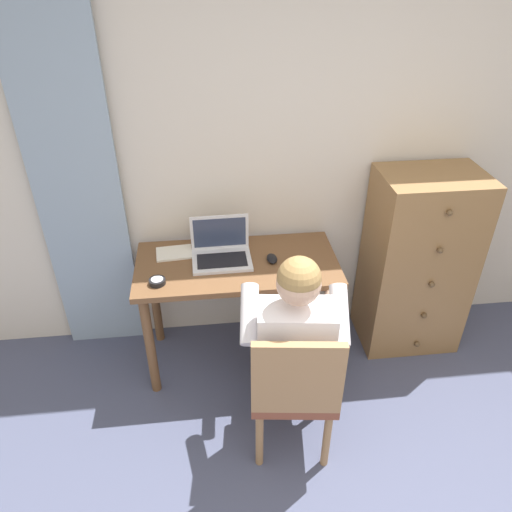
{
  "coord_description": "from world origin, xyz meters",
  "views": [
    {
      "loc": [
        -0.68,
        -0.49,
        2.33
      ],
      "look_at": [
        -0.42,
        1.75,
        0.85
      ],
      "focal_mm": 34.2,
      "sensor_mm": 36.0,
      "label": 1
    }
  ],
  "objects_px": {
    "dresser": "(417,263)",
    "laptop": "(221,251)",
    "person_seated": "(294,333)",
    "notebook_pad": "(174,253)",
    "chair": "(295,387)",
    "computer_mouse": "(272,259)",
    "desk": "(237,279)",
    "desk_clock": "(157,281)"
  },
  "relations": [
    {
      "from": "dresser",
      "to": "desk_clock",
      "type": "bearing_deg",
      "value": -171.51
    },
    {
      "from": "dresser",
      "to": "laptop",
      "type": "xyz_separation_m",
      "value": [
        -1.23,
        -0.02,
        0.2
      ]
    },
    {
      "from": "desk",
      "to": "desk_clock",
      "type": "xyz_separation_m",
      "value": [
        -0.45,
        -0.16,
        0.14
      ]
    },
    {
      "from": "desk_clock",
      "to": "chair",
      "type": "bearing_deg",
      "value": -40.6
    },
    {
      "from": "computer_mouse",
      "to": "person_seated",
      "type": "bearing_deg",
      "value": -88.28
    },
    {
      "from": "person_seated",
      "to": "computer_mouse",
      "type": "bearing_deg",
      "value": 93.68
    },
    {
      "from": "laptop",
      "to": "desk",
      "type": "bearing_deg",
      "value": -31.73
    },
    {
      "from": "notebook_pad",
      "to": "desk_clock",
      "type": "bearing_deg",
      "value": -110.86
    },
    {
      "from": "chair",
      "to": "laptop",
      "type": "xyz_separation_m",
      "value": [
        -0.3,
        0.78,
        0.31
      ]
    },
    {
      "from": "dresser",
      "to": "notebook_pad",
      "type": "height_order",
      "value": "dresser"
    },
    {
      "from": "chair",
      "to": "dresser",
      "type": "bearing_deg",
      "value": 41.09
    },
    {
      "from": "laptop",
      "to": "dresser",
      "type": "bearing_deg",
      "value": 1.12
    },
    {
      "from": "chair",
      "to": "computer_mouse",
      "type": "xyz_separation_m",
      "value": [
        -0.01,
        0.72,
        0.28
      ]
    },
    {
      "from": "desk",
      "to": "notebook_pad",
      "type": "xyz_separation_m",
      "value": [
        -0.36,
        0.13,
        0.13
      ]
    },
    {
      "from": "chair",
      "to": "person_seated",
      "type": "height_order",
      "value": "person_seated"
    },
    {
      "from": "computer_mouse",
      "to": "dresser",
      "type": "bearing_deg",
      "value": 3.37
    },
    {
      "from": "person_seated",
      "to": "desk",
      "type": "bearing_deg",
      "value": 113.49
    },
    {
      "from": "dresser",
      "to": "notebook_pad",
      "type": "xyz_separation_m",
      "value": [
        -1.51,
        0.05,
        0.15
      ]
    },
    {
      "from": "desk",
      "to": "chair",
      "type": "height_order",
      "value": "chair"
    },
    {
      "from": "laptop",
      "to": "chair",
      "type": "bearing_deg",
      "value": -68.73
    },
    {
      "from": "computer_mouse",
      "to": "laptop",
      "type": "bearing_deg",
      "value": 165.65
    },
    {
      "from": "desk",
      "to": "dresser",
      "type": "bearing_deg",
      "value": 3.88
    },
    {
      "from": "laptop",
      "to": "desk_clock",
      "type": "height_order",
      "value": "laptop"
    },
    {
      "from": "laptop",
      "to": "computer_mouse",
      "type": "relative_size",
      "value": 3.44
    },
    {
      "from": "chair",
      "to": "person_seated",
      "type": "distance_m",
      "value": 0.26
    },
    {
      "from": "desk_clock",
      "to": "notebook_pad",
      "type": "relative_size",
      "value": 0.43
    },
    {
      "from": "desk",
      "to": "computer_mouse",
      "type": "height_order",
      "value": "computer_mouse"
    },
    {
      "from": "person_seated",
      "to": "computer_mouse",
      "type": "distance_m",
      "value": 0.55
    },
    {
      "from": "desk",
      "to": "chair",
      "type": "xyz_separation_m",
      "value": [
        0.22,
        -0.73,
        -0.14
      ]
    },
    {
      "from": "chair",
      "to": "laptop",
      "type": "relative_size",
      "value": 2.52
    },
    {
      "from": "desk_clock",
      "to": "desk",
      "type": "bearing_deg",
      "value": 19.69
    },
    {
      "from": "dresser",
      "to": "chair",
      "type": "distance_m",
      "value": 1.23
    },
    {
      "from": "laptop",
      "to": "computer_mouse",
      "type": "height_order",
      "value": "laptop"
    },
    {
      "from": "chair",
      "to": "desk",
      "type": "bearing_deg",
      "value": 106.65
    },
    {
      "from": "desk",
      "to": "notebook_pad",
      "type": "relative_size",
      "value": 5.58
    },
    {
      "from": "dresser",
      "to": "person_seated",
      "type": "distance_m",
      "value": 1.1
    },
    {
      "from": "laptop",
      "to": "notebook_pad",
      "type": "bearing_deg",
      "value": 164.6
    },
    {
      "from": "desk",
      "to": "computer_mouse",
      "type": "xyz_separation_m",
      "value": [
        0.2,
        -0.01,
        0.14
      ]
    },
    {
      "from": "person_seated",
      "to": "notebook_pad",
      "type": "bearing_deg",
      "value": 131.57
    },
    {
      "from": "dresser",
      "to": "laptop",
      "type": "relative_size",
      "value": 3.49
    },
    {
      "from": "computer_mouse",
      "to": "desk",
      "type": "bearing_deg",
      "value": 175.18
    },
    {
      "from": "computer_mouse",
      "to": "chair",
      "type": "bearing_deg",
      "value": -90.81
    }
  ]
}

